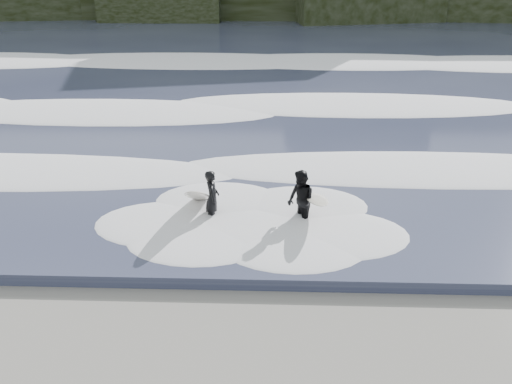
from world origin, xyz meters
TOP-DOWN VIEW (x-y plane):
  - sea at (0.00, 29.00)m, footprint 90.00×52.00m
  - foam_near at (0.00, 9.00)m, footprint 60.00×3.20m
  - foam_mid at (0.00, 16.00)m, footprint 60.00×4.00m
  - foam_far at (0.00, 25.00)m, footprint 60.00×4.80m
  - surfer_left at (-0.15, 6.14)m, footprint 0.96×2.10m
  - surfer_right at (2.35, 5.91)m, footprint 1.19×1.96m

SIDE VIEW (x-z plane):
  - sea at x=0.00m, z-range 0.00..0.30m
  - foam_near at x=0.00m, z-range 0.30..0.50m
  - foam_mid at x=0.00m, z-range 0.30..0.54m
  - foam_far at x=0.00m, z-range 0.30..0.60m
  - surfer_left at x=-0.15m, z-range 0.01..1.54m
  - surfer_right at x=2.35m, z-range 0.01..1.64m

